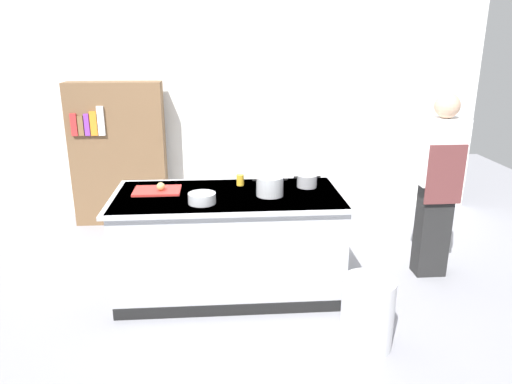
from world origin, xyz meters
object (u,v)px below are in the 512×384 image
Objects in this scene: bookshelf at (119,154)px; mixing_bowl at (202,198)px; trash_bin at (367,313)px; sauce_pan at (307,181)px; stock_pot at (270,186)px; person_chef at (438,182)px; juice_cup at (240,180)px; onion at (161,186)px.

mixing_bowl is at bearing -62.25° from bookshelf.
bookshelf reaches higher than trash_bin.
sauce_pan reaches higher than mixing_bowl.
bookshelf reaches higher than stock_pot.
person_chef reaches higher than stock_pot.
stock_pot is at bearing -148.41° from sauce_pan.
trash_bin is (0.86, -1.18, -0.68)m from juice_cup.
sauce_pan reaches higher than juice_cup.
bookshelf reaches higher than juice_cup.
bookshelf is at bearing 131.21° from stock_pot.
bookshelf is (-1.98, 1.64, -0.10)m from sauce_pan.
sauce_pan is 1.21m from person_chef.
stock_pot is at bearing -48.79° from bookshelf.
onion is at bearing -166.10° from juice_cup.
mixing_bowl is 2.28m from bookshelf.
onion is 0.32× the size of mixing_bowl.
juice_cup is 2.08m from bookshelf.
stock_pot is 2.47m from bookshelf.
person_chef is 1.01× the size of bookshelf.
mixing_bowl is 0.13× the size of bookshelf.
trash_bin is at bearing -30.57° from mixing_bowl.
onion is 0.71× the size of juice_cup.
juice_cup is (0.33, 0.48, 0.01)m from mixing_bowl.
sauce_pan is (1.28, 0.08, -0.00)m from onion.
stock_pot is 2.93× the size of juice_cup.
person_chef is at bearing -27.14° from bookshelf.
person_chef reaches higher than mixing_bowl.
person_chef is (1.21, -0.00, -0.04)m from sauce_pan.
onion is at bearing -176.63° from sauce_pan.
stock_pot is at bearing 16.07° from mixing_bowl.
stock_pot is (0.93, -0.14, 0.03)m from onion.
stock_pot reaches higher than onion.
onion is at bearing -67.76° from bookshelf.
onion is 0.30× the size of sauce_pan.
mixing_bowl is at bearing -157.48° from sauce_pan.
onion is 2.50m from person_chef.
juice_cup is 0.06× the size of person_chef.
onion is 0.13× the size of trash_bin.
onion is 1.28m from sauce_pan.
juice_cup is (-0.24, 0.31, -0.03)m from stock_pot.
juice_cup is at bearing 75.54° from person_chef.
stock_pot is 0.17× the size of bookshelf.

